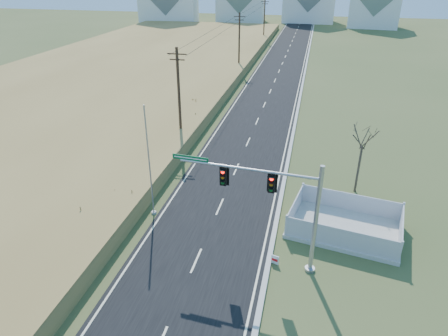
{
  "coord_description": "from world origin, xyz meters",
  "views": [
    {
      "loc": [
        5.63,
        -19.5,
        15.43
      ],
      "look_at": [
        0.4,
        3.59,
        3.4
      ],
      "focal_mm": 32.0,
      "sensor_mm": 36.0,
      "label": 1
    }
  ],
  "objects_px": {
    "traffic_signal_mast": "(282,203)",
    "fence_enclosure": "(344,227)",
    "bare_tree": "(364,137)",
    "flagpole": "(150,174)",
    "open_sign": "(275,260)"
  },
  "relations": [
    {
      "from": "open_sign",
      "to": "bare_tree",
      "type": "distance_m",
      "value": 11.73
    },
    {
      "from": "traffic_signal_mast",
      "to": "fence_enclosure",
      "type": "relative_size",
      "value": 1.09
    },
    {
      "from": "traffic_signal_mast",
      "to": "open_sign",
      "type": "relative_size",
      "value": 14.47
    },
    {
      "from": "traffic_signal_mast",
      "to": "open_sign",
      "type": "distance_m",
      "value": 3.83
    },
    {
      "from": "bare_tree",
      "to": "open_sign",
      "type": "bearing_deg",
      "value": -117.55
    },
    {
      "from": "fence_enclosure",
      "to": "bare_tree",
      "type": "height_order",
      "value": "bare_tree"
    },
    {
      "from": "flagpole",
      "to": "bare_tree",
      "type": "height_order",
      "value": "flagpole"
    },
    {
      "from": "traffic_signal_mast",
      "to": "flagpole",
      "type": "height_order",
      "value": "flagpole"
    },
    {
      "from": "traffic_signal_mast",
      "to": "bare_tree",
      "type": "bearing_deg",
      "value": 67.58
    },
    {
      "from": "fence_enclosure",
      "to": "open_sign",
      "type": "relative_size",
      "value": 13.33
    },
    {
      "from": "fence_enclosure",
      "to": "open_sign",
      "type": "height_order",
      "value": "fence_enclosure"
    },
    {
      "from": "traffic_signal_mast",
      "to": "flagpole",
      "type": "xyz_separation_m",
      "value": [
        -8.97,
        3.38,
        -0.99
      ]
    },
    {
      "from": "traffic_signal_mast",
      "to": "bare_tree",
      "type": "xyz_separation_m",
      "value": [
        4.89,
        9.66,
        0.4
      ]
    },
    {
      "from": "traffic_signal_mast",
      "to": "flagpole",
      "type": "relative_size",
      "value": 1.06
    },
    {
      "from": "fence_enclosure",
      "to": "bare_tree",
      "type": "distance_m",
      "value": 6.97
    }
  ]
}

